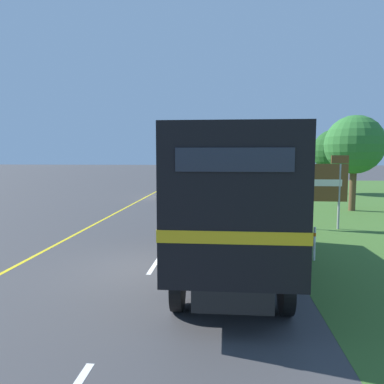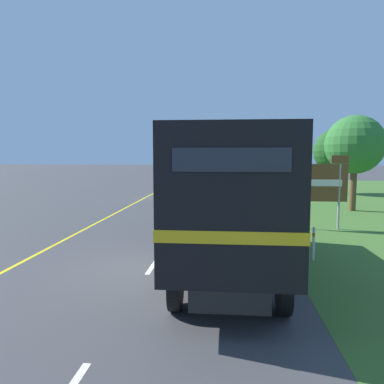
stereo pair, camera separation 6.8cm
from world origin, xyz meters
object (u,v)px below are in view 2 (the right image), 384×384
object	(u,v)px
lead_car_white	(175,184)
delineator_post	(314,243)
horse_trailer_truck	(229,196)
highway_sign	(322,184)
roadside_tree_mid	(336,151)
roadside_tree_near	(355,145)

from	to	relation	value
lead_car_white	delineator_post	xyz separation A→B (m)	(6.08, -15.31, -0.44)
horse_trailer_truck	highway_sign	xyz separation A→B (m)	(3.70, 6.04, -0.14)
horse_trailer_truck	lead_car_white	xyz separation A→B (m)	(-3.69, 16.69, -1.01)
horse_trailer_truck	roadside_tree_mid	xyz separation A→B (m)	(8.15, 20.31, 1.30)
highway_sign	roadside_tree_near	xyz separation A→B (m)	(2.92, 5.24, 1.67)
horse_trailer_truck	highway_sign	distance (m)	7.08
highway_sign	delineator_post	distance (m)	5.01
roadside_tree_mid	lead_car_white	bearing A→B (deg)	-163.00
roadside_tree_near	horse_trailer_truck	bearing A→B (deg)	-120.40
roadside_tree_near	delineator_post	distance (m)	11.16
highway_sign	roadside_tree_near	size ratio (longest dim) A/B	0.59
highway_sign	roadside_tree_near	distance (m)	6.22
horse_trailer_truck	highway_sign	world-z (taller)	horse_trailer_truck
roadside_tree_near	roadside_tree_mid	xyz separation A→B (m)	(1.54, 9.03, -0.23)
roadside_tree_mid	delineator_post	world-z (taller)	roadside_tree_mid
horse_trailer_truck	lead_car_white	world-z (taller)	horse_trailer_truck
horse_trailer_truck	lead_car_white	bearing A→B (deg)	102.48
roadside_tree_mid	delineator_post	xyz separation A→B (m)	(-5.77, -18.93, -2.75)
lead_car_white	roadside_tree_near	size ratio (longest dim) A/B	0.83
roadside_tree_mid	delineator_post	bearing A→B (deg)	-106.94
highway_sign	delineator_post	bearing A→B (deg)	-105.73
lead_car_white	horse_trailer_truck	bearing A→B (deg)	-77.52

